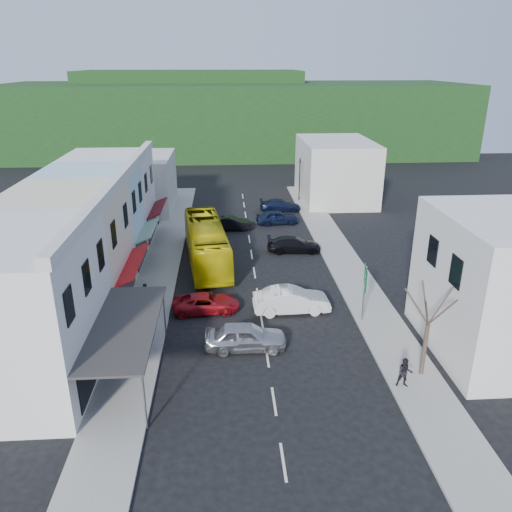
{
  "coord_description": "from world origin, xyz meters",
  "views": [
    {
      "loc": [
        -2.17,
        -28.12,
        15.59
      ],
      "look_at": [
        0.0,
        6.0,
        2.2
      ],
      "focal_mm": 35.0,
      "sensor_mm": 36.0,
      "label": 1
    }
  ],
  "objects_px": {
    "car_red": "(206,302)",
    "pedestrian_left": "(146,293)",
    "pedestrian_right": "(405,372)",
    "street_tree": "(428,324)",
    "traffic_signal": "(299,180)",
    "car_white": "(291,302)",
    "car_silver": "(246,338)",
    "direction_sign": "(364,295)",
    "bus": "(206,244)"
  },
  "relations": [
    {
      "from": "car_red",
      "to": "pedestrian_left",
      "type": "xyz_separation_m",
      "value": [
        -4.06,
        0.98,
        0.3
      ]
    },
    {
      "from": "pedestrian_right",
      "to": "street_tree",
      "type": "bearing_deg",
      "value": 48.32
    },
    {
      "from": "car_red",
      "to": "traffic_signal",
      "type": "bearing_deg",
      "value": -23.7
    },
    {
      "from": "traffic_signal",
      "to": "car_white",
      "type": "bearing_deg",
      "value": 90.09
    },
    {
      "from": "car_silver",
      "to": "pedestrian_left",
      "type": "xyz_separation_m",
      "value": [
        -6.47,
        5.78,
        0.3
      ]
    },
    {
      "from": "direction_sign",
      "to": "street_tree",
      "type": "bearing_deg",
      "value": -63.86
    },
    {
      "from": "car_silver",
      "to": "car_white",
      "type": "relative_size",
      "value": 1.0
    },
    {
      "from": "pedestrian_left",
      "to": "pedestrian_right",
      "type": "height_order",
      "value": "same"
    },
    {
      "from": "car_silver",
      "to": "direction_sign",
      "type": "bearing_deg",
      "value": -69.37
    },
    {
      "from": "car_red",
      "to": "car_silver",
      "type": "bearing_deg",
      "value": -156.8
    },
    {
      "from": "bus",
      "to": "pedestrian_left",
      "type": "height_order",
      "value": "bus"
    },
    {
      "from": "street_tree",
      "to": "bus",
      "type": "bearing_deg",
      "value": 124.9
    },
    {
      "from": "bus",
      "to": "street_tree",
      "type": "relative_size",
      "value": 1.88
    },
    {
      "from": "car_silver",
      "to": "pedestrian_right",
      "type": "distance_m",
      "value": 8.96
    },
    {
      "from": "car_red",
      "to": "traffic_signal",
      "type": "height_order",
      "value": "traffic_signal"
    },
    {
      "from": "pedestrian_left",
      "to": "direction_sign",
      "type": "relative_size",
      "value": 0.44
    },
    {
      "from": "bus",
      "to": "pedestrian_left",
      "type": "xyz_separation_m",
      "value": [
        -3.84,
        -7.89,
        -0.55
      ]
    },
    {
      "from": "pedestrian_left",
      "to": "direction_sign",
      "type": "height_order",
      "value": "direction_sign"
    },
    {
      "from": "bus",
      "to": "street_tree",
      "type": "bearing_deg",
      "value": -62.15
    },
    {
      "from": "pedestrian_left",
      "to": "traffic_signal",
      "type": "bearing_deg",
      "value": -29.16
    },
    {
      "from": "bus",
      "to": "car_silver",
      "type": "bearing_deg",
      "value": -86.15
    },
    {
      "from": "car_silver",
      "to": "traffic_signal",
      "type": "relative_size",
      "value": 0.86
    },
    {
      "from": "street_tree",
      "to": "traffic_signal",
      "type": "distance_m",
      "value": 35.61
    },
    {
      "from": "bus",
      "to": "car_white",
      "type": "bearing_deg",
      "value": -64.71
    },
    {
      "from": "car_silver",
      "to": "car_red",
      "type": "bearing_deg",
      "value": 27.42
    },
    {
      "from": "bus",
      "to": "car_red",
      "type": "relative_size",
      "value": 2.52
    },
    {
      "from": "street_tree",
      "to": "car_red",
      "type": "bearing_deg",
      "value": 145.17
    },
    {
      "from": "pedestrian_left",
      "to": "street_tree",
      "type": "relative_size",
      "value": 0.28
    },
    {
      "from": "direction_sign",
      "to": "traffic_signal",
      "type": "bearing_deg",
      "value": 100.79
    },
    {
      "from": "car_white",
      "to": "direction_sign",
      "type": "bearing_deg",
      "value": -113.63
    },
    {
      "from": "car_white",
      "to": "traffic_signal",
      "type": "bearing_deg",
      "value": -11.73
    },
    {
      "from": "pedestrian_right",
      "to": "car_white",
      "type": "bearing_deg",
      "value": 127.62
    },
    {
      "from": "bus",
      "to": "street_tree",
      "type": "xyz_separation_m",
      "value": [
        11.81,
        -16.93,
        1.54
      ]
    },
    {
      "from": "street_tree",
      "to": "traffic_signal",
      "type": "relative_size",
      "value": 1.21
    },
    {
      "from": "car_white",
      "to": "traffic_signal",
      "type": "xyz_separation_m",
      "value": [
        4.55,
        27.9,
        1.86
      ]
    },
    {
      "from": "car_white",
      "to": "pedestrian_right",
      "type": "bearing_deg",
      "value": -154.6
    },
    {
      "from": "bus",
      "to": "pedestrian_right",
      "type": "height_order",
      "value": "bus"
    },
    {
      "from": "pedestrian_right",
      "to": "traffic_signal",
      "type": "xyz_separation_m",
      "value": [
        -0.07,
        36.64,
        1.56
      ]
    },
    {
      "from": "bus",
      "to": "traffic_signal",
      "type": "bearing_deg",
      "value": 53.77
    },
    {
      "from": "street_tree",
      "to": "car_white",
      "type": "bearing_deg",
      "value": 127.79
    },
    {
      "from": "traffic_signal",
      "to": "car_silver",
      "type": "bearing_deg",
      "value": 85.81
    },
    {
      "from": "pedestrian_left",
      "to": "bus",
      "type": "bearing_deg",
      "value": -26.85
    },
    {
      "from": "pedestrian_left",
      "to": "car_red",
      "type": "bearing_deg",
      "value": -104.5
    },
    {
      "from": "car_white",
      "to": "street_tree",
      "type": "xyz_separation_m",
      "value": [
        5.95,
        -7.67,
        2.39
      ]
    },
    {
      "from": "traffic_signal",
      "to": "pedestrian_right",
      "type": "bearing_deg",
      "value": 99.45
    },
    {
      "from": "pedestrian_right",
      "to": "traffic_signal",
      "type": "relative_size",
      "value": 0.33
    },
    {
      "from": "pedestrian_right",
      "to": "street_tree",
      "type": "distance_m",
      "value": 2.69
    },
    {
      "from": "bus",
      "to": "traffic_signal",
      "type": "distance_m",
      "value": 21.38
    },
    {
      "from": "pedestrian_right",
      "to": "direction_sign",
      "type": "bearing_deg",
      "value": 101.94
    },
    {
      "from": "pedestrian_left",
      "to": "direction_sign",
      "type": "distance_m",
      "value": 14.4
    }
  ]
}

